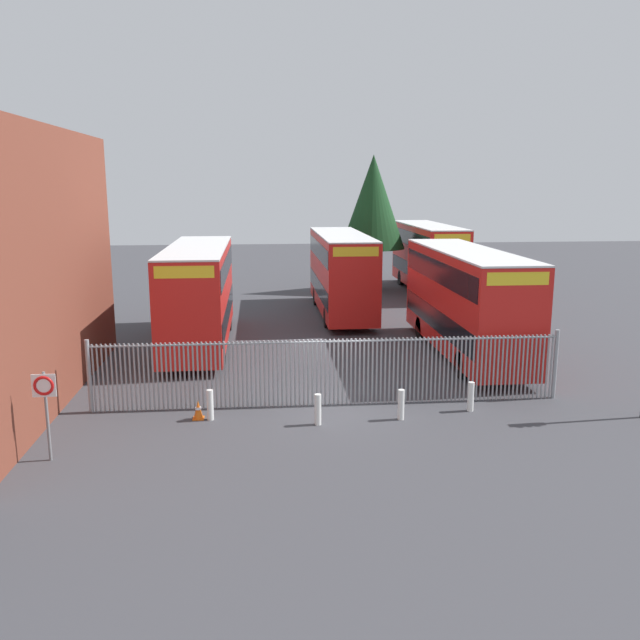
# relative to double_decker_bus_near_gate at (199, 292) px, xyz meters

# --- Properties ---
(ground_plane) EXTENTS (100.00, 100.00, 0.00)m
(ground_plane) POSITION_rel_double_decker_bus_near_gate_xyz_m (4.93, -0.59, -2.42)
(ground_plane) COLOR #3D3D42
(palisade_fence) EXTENTS (15.30, 0.14, 2.35)m
(palisade_fence) POSITION_rel_double_decker_bus_near_gate_xyz_m (4.87, -8.59, -1.24)
(palisade_fence) COLOR gray
(palisade_fence) RESTS_ON ground
(double_decker_bus_near_gate) EXTENTS (2.54, 10.81, 4.42)m
(double_decker_bus_near_gate) POSITION_rel_double_decker_bus_near_gate_xyz_m (0.00, 0.00, 0.00)
(double_decker_bus_near_gate) COLOR red
(double_decker_bus_near_gate) RESTS_ON ground
(double_decker_bus_behind_fence_left) EXTENTS (2.54, 10.81, 4.42)m
(double_decker_bus_behind_fence_left) POSITION_rel_double_decker_bus_near_gate_xyz_m (11.18, -2.71, 0.00)
(double_decker_bus_behind_fence_left) COLOR red
(double_decker_bus_behind_fence_left) RESTS_ON ground
(double_decker_bus_behind_fence_right) EXTENTS (2.54, 10.81, 4.42)m
(double_decker_bus_behind_fence_right) POSITION_rel_double_decker_bus_near_gate_xyz_m (7.11, 6.46, 0.00)
(double_decker_bus_behind_fence_right) COLOR red
(double_decker_bus_behind_fence_right) RESTS_ON ground
(double_decker_bus_far_back) EXTENTS (2.54, 10.81, 4.42)m
(double_decker_bus_far_back) POSITION_rel_double_decker_bus_near_gate_xyz_m (13.78, 13.65, 0.00)
(double_decker_bus_far_back) COLOR red
(double_decker_bus_far_back) RESTS_ON ground
(bollard_near_left) EXTENTS (0.20, 0.20, 0.95)m
(bollard_near_left) POSITION_rel_double_decker_bus_near_gate_xyz_m (1.09, -9.65, -1.95)
(bollard_near_left) COLOR silver
(bollard_near_left) RESTS_ON ground
(bollard_center_front) EXTENTS (0.20, 0.20, 0.95)m
(bollard_center_front) POSITION_rel_double_decker_bus_near_gate_xyz_m (4.32, -10.38, -1.95)
(bollard_center_front) COLOR silver
(bollard_center_front) RESTS_ON ground
(bollard_near_right) EXTENTS (0.20, 0.20, 0.95)m
(bollard_near_right) POSITION_rel_double_decker_bus_near_gate_xyz_m (6.89, -10.17, -1.95)
(bollard_near_right) COLOR silver
(bollard_near_right) RESTS_ON ground
(bollard_far_right) EXTENTS (0.20, 0.20, 0.95)m
(bollard_far_right) POSITION_rel_double_decker_bus_near_gate_xyz_m (9.26, -9.61, -1.95)
(bollard_far_right) COLOR silver
(bollard_far_right) RESTS_ON ground
(traffic_cone_by_gate) EXTENTS (0.34, 0.34, 0.59)m
(traffic_cone_by_gate) POSITION_rel_double_decker_bus_near_gate_xyz_m (0.71, -9.54, -2.13)
(traffic_cone_by_gate) COLOR orange
(traffic_cone_by_gate) RESTS_ON ground
(speed_limit_sign_post) EXTENTS (0.60, 0.14, 2.40)m
(speed_limit_sign_post) POSITION_rel_double_decker_bus_near_gate_xyz_m (-2.87, -12.35, -0.65)
(speed_limit_sign_post) COLOR slate
(speed_limit_sign_post) RESTS_ON ground
(tree_tall_back) EXTENTS (4.24, 4.24, 8.90)m
(tree_tall_back) POSITION_rel_double_decker_bus_near_gate_xyz_m (10.18, 14.38, 3.43)
(tree_tall_back) COLOR #4C3823
(tree_tall_back) RESTS_ON ground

